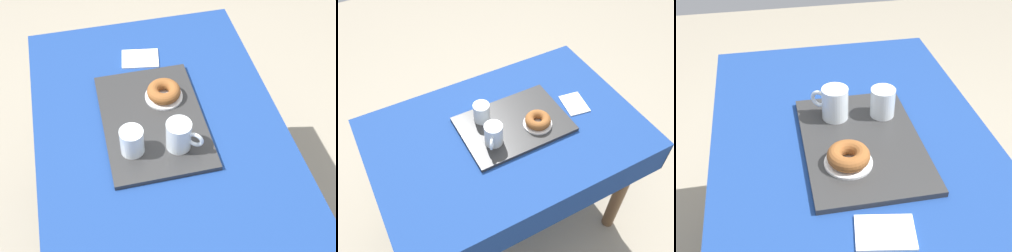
{
  "view_description": "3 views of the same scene",
  "coord_description": "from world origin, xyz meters",
  "views": [
    {
      "loc": [
        -0.96,
        0.2,
        1.92
      ],
      "look_at": [
        -0.01,
        -0.02,
        0.8
      ],
      "focal_mm": 50.27,
      "sensor_mm": 36.0,
      "label": 1
    },
    {
      "loc": [
        -0.51,
        -0.94,
        1.98
      ],
      "look_at": [
        -0.0,
        0.0,
        0.8
      ],
      "focal_mm": 39.36,
      "sensor_mm": 36.0,
      "label": 2
    },
    {
      "loc": [
        0.99,
        -0.21,
        1.55
      ],
      "look_at": [
        0.03,
        -0.03,
        0.83
      ],
      "focal_mm": 47.03,
      "sensor_mm": 36.0,
      "label": 3
    }
  ],
  "objects": [
    {
      "name": "ground_plane",
      "position": [
        0.0,
        0.0,
        0.0
      ],
      "size": [
        6.0,
        6.0,
        0.0
      ],
      "primitive_type": "plane",
      "color": "gray"
    },
    {
      "name": "dining_table",
      "position": [
        0.0,
        0.0,
        0.65
      ],
      "size": [
        1.2,
        0.81,
        0.77
      ],
      "color": "navy",
      "rests_on": "ground"
    },
    {
      "name": "serving_tray",
      "position": [
        0.05,
        0.02,
        0.77
      ],
      "size": [
        0.47,
        0.33,
        0.02
      ],
      "primitive_type": "cube",
      "color": "#2D2D2D",
      "rests_on": "dining_table"
    },
    {
      "name": "tea_mug_left",
      "position": [
        -0.08,
        -0.04,
        0.83
      ],
      "size": [
        0.09,
        0.11,
        0.1
      ],
      "color": "white",
      "rests_on": "serving_tray"
    },
    {
      "name": "water_glass_near",
      "position": [
        -0.07,
        0.11,
        0.82
      ],
      "size": [
        0.07,
        0.07,
        0.09
      ],
      "color": "white",
      "rests_on": "serving_tray"
    },
    {
      "name": "donut_plate_left",
      "position": [
        0.14,
        -0.04,
        0.79
      ],
      "size": [
        0.13,
        0.13,
        0.01
      ],
      "primitive_type": "cylinder",
      "color": "white",
      "rests_on": "serving_tray"
    },
    {
      "name": "sugar_donut_left",
      "position": [
        0.14,
        -0.04,
        0.81
      ],
      "size": [
        0.11,
        0.11,
        0.04
      ],
      "primitive_type": "torus",
      "color": "brown",
      "rests_on": "donut_plate_left"
    },
    {
      "name": "paper_napkin",
      "position": [
        0.36,
        -0.0,
        0.77
      ],
      "size": [
        0.12,
        0.15,
        0.01
      ],
      "primitive_type": "cube",
      "rotation": [
        0.0,
        0.0,
        -0.16
      ],
      "color": "white",
      "rests_on": "dining_table"
    }
  ]
}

